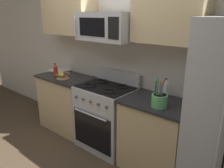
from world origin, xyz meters
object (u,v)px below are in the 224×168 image
Objects in this scene: microwave at (107,26)px; utensil_crock at (159,100)px; bottle_vinegar at (166,89)px; fruit_basket at (62,75)px; bottle_hot_sauce at (56,70)px; range_oven at (106,116)px; cutting_board at (59,70)px.

utensil_crock is (0.88, -0.15, -0.73)m from microwave.
microwave reaches higher than bottle_vinegar.
fruit_basket is 0.23m from bottle_hot_sauce.
range_oven is 1.03m from utensil_crock.
fruit_basket is at bearing -9.50° from bottle_hot_sauce.
range_oven is at bearing -167.14° from bottle_vinegar.
range_oven is at bearing 3.72° from bottle_hot_sauce.
bottle_vinegar reaches higher than bottle_hot_sauce.
bottle_vinegar is at bearing 10.09° from fruit_basket.
utensil_crock is at bearing -0.60° from fruit_basket.
range_oven is 5.09× the size of fruit_basket.
bottle_vinegar is at bearing 105.24° from utensil_crock.
microwave is at bearing -168.86° from bottle_vinegar.
bottle_vinegar is at bearing 0.59° from cutting_board.
utensil_crock reaches higher than bottle_vinegar.
microwave is 3.89× the size of bottle_hot_sauce.
range_oven is 1.24m from microwave.
cutting_board is at bearing 172.44° from utensil_crock.
fruit_basket is (-1.68, 0.02, -0.03)m from utensil_crock.
bottle_vinegar is (-0.08, 0.30, 0.03)m from utensil_crock.
fruit_basket is (-0.81, -0.10, 0.48)m from range_oven.
bottle_hot_sauce is (-1.02, -0.07, 0.53)m from range_oven.
cutting_board is (-0.44, 0.26, -0.04)m from fruit_basket.
microwave is 3.57× the size of fruit_basket.
cutting_board is at bearing 133.96° from bottle_hot_sauce.
utensil_crock is 2.14m from cutting_board.
utensil_crock is 1.54× the size of fruit_basket.
range_oven is 5.54× the size of bottle_hot_sauce.
fruit_basket is at bearing -170.94° from microwave.
range_oven is 1.15m from bottle_hot_sauce.
range_oven is 0.98m from bottle_vinegar.
fruit_basket reaches higher than cutting_board.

